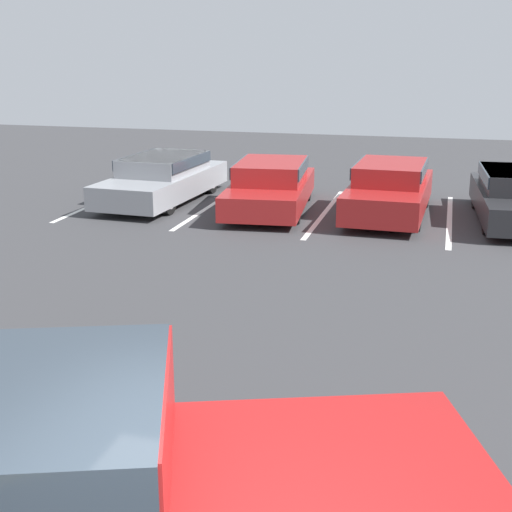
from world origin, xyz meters
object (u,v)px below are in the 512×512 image
Objects in this scene: parked_sedan_c at (390,188)px; wheel_stop_curb at (270,181)px; parked_sedan_a at (163,177)px; parked_sedan_b at (271,184)px.

parked_sedan_c reaches higher than wheel_stop_curb.
parked_sedan_c reaches higher than parked_sedan_a.
parked_sedan_a is 1.10× the size of parked_sedan_c.
parked_sedan_b is (2.95, -0.30, 0.01)m from parked_sedan_a.
parked_sedan_a is at bearing -101.47° from parked_sedan_b.
parked_sedan_b is 2.88m from parked_sedan_c.
parked_sedan_b is at bearing -86.38° from parked_sedan_c.
parked_sedan_a is 3.81m from wheel_stop_curb.
wheel_stop_curb is (-0.89, 3.45, -0.57)m from parked_sedan_b.
parked_sedan_a is at bearing -123.25° from wheel_stop_curb.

